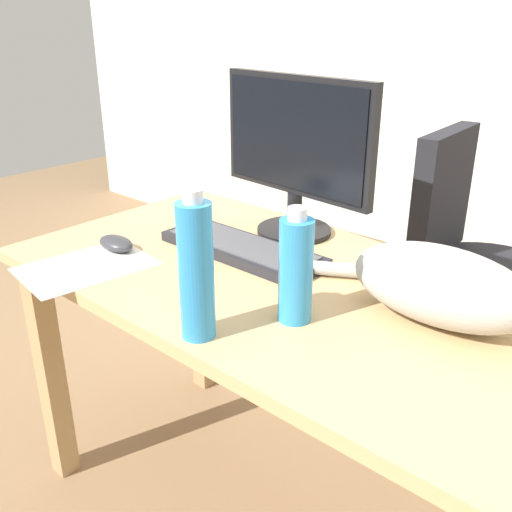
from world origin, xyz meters
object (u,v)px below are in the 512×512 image
object	(u,v)px
office_chair	(470,303)
keyboard	(242,249)
monitor	(296,151)
spray_bottle	(296,269)
computer_mouse	(116,243)
water_bottle	(196,270)
cat	(453,286)

from	to	relation	value
office_chair	keyboard	distance (m)	0.85
monitor	keyboard	size ratio (longest dim) A/B	1.09
spray_bottle	office_chair	bearing A→B (deg)	87.65
office_chair	monitor	size ratio (longest dim) A/B	2.00
monitor	spray_bottle	bearing A→B (deg)	-51.76
keyboard	monitor	bearing A→B (deg)	87.60
computer_mouse	water_bottle	bearing A→B (deg)	-17.63
cat	office_chair	bearing A→B (deg)	105.79
monitor	water_bottle	bearing A→B (deg)	-69.94
water_bottle	keyboard	bearing A→B (deg)	121.06
monitor	office_chair	bearing A→B (deg)	57.24
office_chair	water_bottle	size ratio (longest dim) A/B	3.40
cat	computer_mouse	bearing A→B (deg)	-165.57
monitor	keyboard	xyz separation A→B (m)	(-0.01, -0.20, -0.21)
office_chair	computer_mouse	xyz separation A→B (m)	(-0.59, -0.90, 0.32)
keyboard	water_bottle	distance (m)	0.41
office_chair	cat	distance (m)	0.82
keyboard	cat	distance (m)	0.54
office_chair	computer_mouse	bearing A→B (deg)	-123.19
cat	keyboard	bearing A→B (deg)	-179.06
monitor	cat	bearing A→B (deg)	-19.74
monitor	water_bottle	xyz separation A→B (m)	(0.20, -0.54, -0.09)
keyboard	water_bottle	size ratio (longest dim) A/B	1.56
office_chair	monitor	xyz separation A→B (m)	(-0.33, -0.51, 0.53)
office_chair	keyboard	xyz separation A→B (m)	(-0.34, -0.71, 0.32)
monitor	computer_mouse	world-z (taller)	monitor
office_chair	computer_mouse	distance (m)	1.13
computer_mouse	water_bottle	size ratio (longest dim) A/B	0.39
computer_mouse	cat	bearing A→B (deg)	14.43
computer_mouse	office_chair	bearing A→B (deg)	56.81
water_bottle	spray_bottle	xyz separation A→B (m)	(0.10, 0.17, -0.03)
office_chair	water_bottle	bearing A→B (deg)	-97.20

